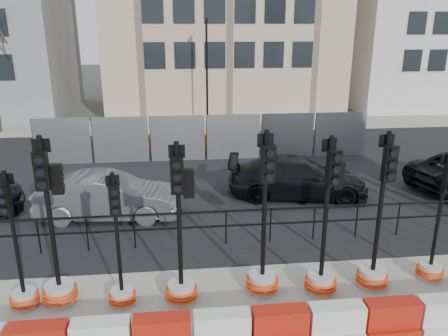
{
  "coord_description": "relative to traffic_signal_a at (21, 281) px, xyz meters",
  "views": [
    {
      "loc": [
        -1.19,
        -9.25,
        5.61
      ],
      "look_at": [
        0.14,
        3.0,
        1.58
      ],
      "focal_mm": 35.0,
      "sensor_mm": 36.0,
      "label": 1
    }
  ],
  "objects": [
    {
      "name": "ground",
      "position": [
        4.49,
        1.07,
        -0.62
      ],
      "size": [
        120.0,
        120.0,
        0.0
      ],
      "primitive_type": "plane",
      "color": "#51514C",
      "rests_on": "ground"
    },
    {
      "name": "road",
      "position": [
        4.49,
        8.07,
        -0.61
      ],
      "size": [
        40.0,
        14.0,
        0.03
      ],
      "primitive_type": "cube",
      "color": "black",
      "rests_on": "ground"
    },
    {
      "name": "sidewalk_far",
      "position": [
        4.49,
        17.07,
        -0.61
      ],
      "size": [
        40.0,
        4.0,
        0.02
      ],
      "primitive_type": "cube",
      "color": "gray",
      "rests_on": "ground"
    },
    {
      "name": "kerb_railing",
      "position": [
        4.49,
        2.27,
        0.07
      ],
      "size": [
        18.0,
        0.04,
        1.0
      ],
      "color": "black",
      "rests_on": "ground"
    },
    {
      "name": "heras_fencing",
      "position": [
        4.48,
        10.86,
        0.06
      ],
      "size": [
        14.33,
        1.72,
        2.0
      ],
      "color": "gray",
      "rests_on": "ground"
    },
    {
      "name": "lamp_post_far",
      "position": [
        4.99,
        16.05,
        2.6
      ],
      "size": [
        0.12,
        0.56,
        6.0
      ],
      "color": "black",
      "rests_on": "ground"
    },
    {
      "name": "barrier_row",
      "position": [
        4.49,
        -1.73,
        -0.26
      ],
      "size": [
        12.55,
        0.5,
        0.8
      ],
      "color": "red",
      "rests_on": "ground"
    },
    {
      "name": "traffic_signal_a",
      "position": [
        0.0,
        0.0,
        0.0
      ],
      "size": [
        0.59,
        0.59,
        3.01
      ],
      "rotation": [
        0.0,
        0.0,
        -0.2
      ],
      "color": "#BCBCB7",
      "rests_on": "ground"
    },
    {
      "name": "traffic_signal_b",
      "position": [
        0.72,
        0.07,
        0.25
      ],
      "size": [
        0.72,
        0.72,
        3.66
      ],
      "rotation": [
        0.0,
        0.0,
        0.04
      ],
      "color": "#BCBCB7",
      "rests_on": "ground"
    },
    {
      "name": "traffic_signal_c",
      "position": [
        2.02,
        -0.13,
        -0.01
      ],
      "size": [
        0.58,
        0.58,
        2.94
      ],
      "rotation": [
        0.0,
        0.0,
        0.22
      ],
      "color": "#BCBCB7",
      "rests_on": "ground"
    },
    {
      "name": "traffic_signal_d",
      "position": [
        3.27,
        -0.14,
        0.22
      ],
      "size": [
        0.69,
        0.69,
        3.52
      ],
      "rotation": [
        0.0,
        0.0,
        -0.03
      ],
      "color": "#BCBCB7",
      "rests_on": "ground"
    },
    {
      "name": "traffic_signal_e",
      "position": [
        5.04,
        0.01,
        0.14
      ],
      "size": [
        0.72,
        0.72,
        3.67
      ],
      "rotation": [
        0.0,
        0.0,
        0.15
      ],
      "color": "#BCBCB7",
      "rests_on": "ground"
    },
    {
      "name": "traffic_signal_f",
      "position": [
        6.32,
        -0.15,
        0.23
      ],
      "size": [
        0.7,
        0.7,
        3.57
      ],
      "rotation": [
        0.0,
        0.0,
        0.27
      ],
      "color": "#BCBCB7",
      "rests_on": "ground"
    },
    {
      "name": "traffic_signal_g",
      "position": [
        7.53,
        -0.06,
        0.12
      ],
      "size": [
        0.71,
        0.71,
        3.6
      ],
      "rotation": [
        0.0,
        0.0,
        0.1
      ],
      "color": "#BCBCB7",
      "rests_on": "ground"
    },
    {
      "name": "traffic_signal_h",
      "position": [
        9.01,
        0.11,
        0.01
      ],
      "size": [
        0.61,
        0.61,
        3.07
      ],
      "rotation": [
        0.0,
        0.0,
        0.09
      ],
      "color": "#BCBCB7",
      "rests_on": "ground"
    },
    {
      "name": "car_b",
      "position": [
        1.14,
        4.38,
        0.07
      ],
      "size": [
        2.14,
        4.45,
        1.39
      ],
      "primitive_type": "imported",
      "rotation": [
        0.0,
        0.0,
        1.49
      ],
      "color": "#4F4F54",
      "rests_on": "ground"
    },
    {
      "name": "car_c",
      "position": [
        7.3,
        5.48,
        0.06
      ],
      "size": [
        3.51,
        5.37,
        1.37
      ],
      "primitive_type": "imported",
      "rotation": [
        0.0,
        0.0,
        1.4
      ],
      "color": "black",
      "rests_on": "ground"
    }
  ]
}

